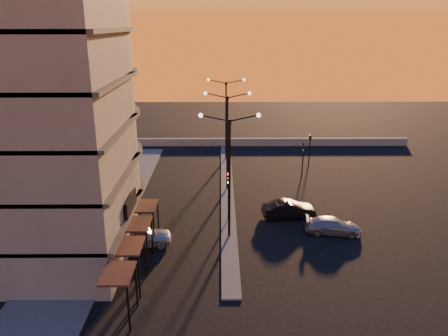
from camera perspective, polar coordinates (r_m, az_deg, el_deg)
ground at (r=33.44m, az=0.68°, el=-9.00°), size 120.00×120.00×0.00m
sidewalk_west at (r=38.30m, az=-15.43°, el=-5.91°), size 5.00×40.00×0.12m
median at (r=42.55m, az=0.42°, el=-2.73°), size 1.20×36.00×0.12m
parapet at (r=57.70m, az=2.18°, el=3.41°), size 44.00×0.50×1.00m
building at (r=32.78m, az=-24.99°, el=10.62°), size 14.35×17.08×25.00m
streetlamp_near at (r=31.27m, az=0.72°, el=0.14°), size 4.32×0.32×9.51m
streetlamp_mid at (r=40.88m, az=0.44°, el=4.52°), size 4.32×0.32×9.51m
streetlamp_far at (r=50.65m, az=0.27°, el=7.23°), size 4.32×0.32×9.51m
traffic_light_main at (r=34.88m, az=0.61°, el=-2.61°), size 0.28×0.44×4.25m
signal_east_a at (r=46.52m, az=10.26°, el=1.26°), size 0.13×0.16×3.60m
signal_east_b at (r=50.28m, az=11.21°, el=3.88°), size 0.42×1.99×3.60m
car_hatchback at (r=32.49m, az=-10.95°, el=-8.70°), size 4.80×2.59×1.55m
car_sedan at (r=36.72m, az=8.44°, el=-5.37°), size 4.52×2.00×1.44m
car_wagon at (r=34.80m, az=14.06°, el=-7.33°), size 4.41×2.33×1.22m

